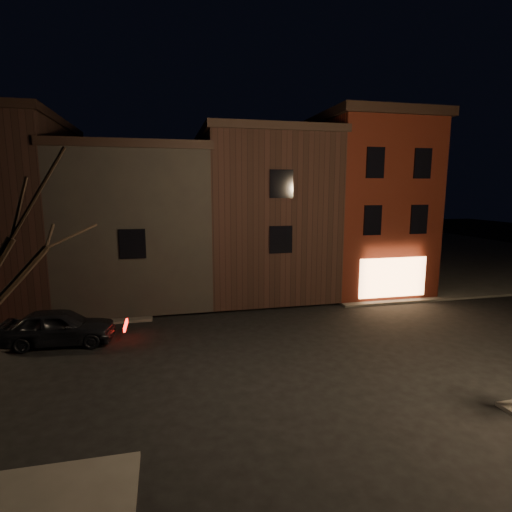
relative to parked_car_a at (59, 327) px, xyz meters
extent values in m
plane|color=black|center=(8.57, -2.95, -0.73)|extent=(120.00, 120.00, 0.00)
cube|color=#2D2B28|center=(28.57, 17.05, -0.67)|extent=(30.00, 30.00, 0.12)
cube|color=#50180E|center=(16.57, 6.55, 4.39)|extent=(6.00, 8.00, 10.00)
cube|color=black|center=(16.57, 6.55, 9.64)|extent=(6.50, 8.50, 0.50)
cube|color=#FFB472|center=(16.57, 2.50, 0.69)|extent=(4.00, 0.12, 2.20)
cube|color=black|center=(10.07, 7.55, 3.89)|extent=(7.00, 10.00, 9.00)
cube|color=black|center=(10.07, 7.55, 8.59)|extent=(7.30, 10.30, 0.40)
cube|color=black|center=(2.82, 7.55, 3.39)|extent=(7.50, 10.00, 8.00)
cube|color=black|center=(2.82, 7.55, 7.59)|extent=(7.80, 10.30, 0.40)
cube|color=black|center=(-4.43, 7.55, 4.14)|extent=(7.00, 10.00, 9.50)
imported|color=black|center=(0.00, 0.00, 0.00)|extent=(4.41, 2.00, 1.47)
camera|label=1|loc=(4.34, -16.90, 5.51)|focal=28.00mm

